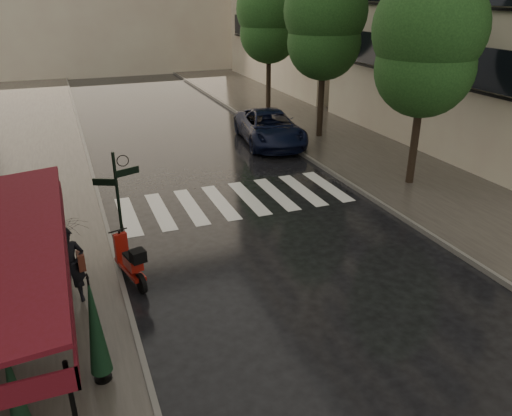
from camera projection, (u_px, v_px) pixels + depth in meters
ground at (198, 313)px, 11.37m from camera, size 120.00×120.00×0.00m
sidewalk_near at (10, 171)px, 20.06m from camera, size 6.00×60.00×0.12m
sidewalk_far at (332, 135)px, 25.00m from camera, size 5.50×60.00×0.12m
curb_near at (89, 162)px, 21.07m from camera, size 0.12×60.00×0.16m
curb_far at (281, 141)px, 24.05m from camera, size 0.12×60.00×0.16m
crosswalk at (235, 200)px, 17.47m from camera, size 7.85×3.20×0.01m
signpost at (118, 200)px, 12.79m from camera, size 1.17×0.29×3.10m
tree_near at (428, 37)px, 16.70m from camera, size 3.80×3.80×7.99m
tree_mid at (325, 18)px, 22.52m from camera, size 3.80×3.80×8.34m
tree_far at (269, 14)px, 28.61m from camera, size 3.80×3.80×8.16m
pedestrian_with_umbrella at (65, 235)px, 10.95m from camera, size 1.18×1.20×2.56m
scooter at (131, 263)px, 12.38m from camera, size 0.73×1.79×1.20m
parked_car at (270, 127)px, 23.65m from camera, size 3.26×5.78×1.52m
parasol_front at (95, 326)px, 8.81m from camera, size 0.40×0.40×2.24m
parasol_back at (15, 394)px, 7.49m from camera, size 0.37×0.37×2.01m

